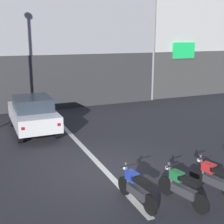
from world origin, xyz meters
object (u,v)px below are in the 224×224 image
at_px(motorcycle_red_row_centre, 214,178).
at_px(motorcycle_blue_row_leftmost, 136,188).
at_px(car_white_crossing_near, 33,113).
at_px(motorcycle_green_row_left_mid, 182,187).

bearing_deg(motorcycle_red_row_centre, motorcycle_blue_row_leftmost, 171.09).
xyz_separation_m(car_white_crossing_near, motorcycle_red_row_centre, (3.66, -7.68, -0.43)).
relative_size(car_white_crossing_near, motorcycle_blue_row_leftmost, 2.47).
bearing_deg(car_white_crossing_near, motorcycle_green_row_left_mid, -71.89).
height_order(car_white_crossing_near, motorcycle_blue_row_leftmost, car_white_crossing_near).
bearing_deg(motorcycle_green_row_left_mid, car_white_crossing_near, 108.11).
xyz_separation_m(motorcycle_green_row_left_mid, motorcycle_red_row_centre, (1.11, 0.09, 0.00)).
relative_size(motorcycle_blue_row_leftmost, motorcycle_red_row_centre, 1.01).
xyz_separation_m(motorcycle_blue_row_leftmost, motorcycle_red_row_centre, (2.22, -0.35, 0.00)).
xyz_separation_m(car_white_crossing_near, motorcycle_green_row_left_mid, (2.54, -7.77, -0.43)).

